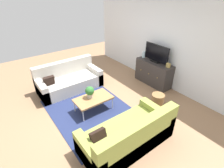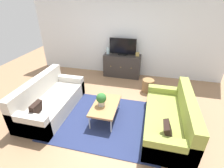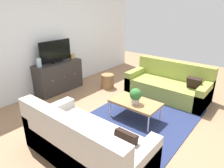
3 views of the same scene
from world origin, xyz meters
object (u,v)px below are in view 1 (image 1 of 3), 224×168
couch_right_side (129,137)px  potted_plant (90,92)px  flat_screen_tv (156,54)px  wicker_basket (157,101)px  tv_console (153,73)px  couch_left_side (69,80)px  glass_vase (144,54)px  coffee_table (93,99)px  mantel_clock (168,65)px

couch_right_side → potted_plant: (-1.53, -0.00, 0.28)m
flat_screen_tv → wicker_basket: flat_screen_tv is taller
couch_right_side → tv_console: 2.81m
couch_left_side → couch_right_side: 2.89m
wicker_basket → flat_screen_tv: bearing=136.8°
flat_screen_tv → glass_vase: flat_screen_tv is taller
couch_right_side → tv_console: size_ratio=1.55×
couch_left_side → coffee_table: 1.44m
couch_left_side → flat_screen_tv: bearing=60.0°
couch_left_side → mantel_clock: mantel_clock is taller
potted_plant → mantel_clock: (0.53, 2.37, 0.28)m
couch_left_side → tv_console: (1.38, 2.37, 0.11)m
couch_right_side → potted_plant: 1.56m
glass_vase → mantel_clock: (1.00, 0.00, -0.04)m
tv_console → glass_vase: 0.70m
coffee_table → flat_screen_tv: size_ratio=1.08×
couch_right_side → mantel_clock: mantel_clock is taller
glass_vase → mantel_clock: glass_vase is taller
mantel_clock → wicker_basket: size_ratio=0.34×
potted_plant → flat_screen_tv: 2.44m
couch_right_side → coffee_table: couch_right_side is taller
couch_left_side → potted_plant: bearing=-0.0°
couch_left_side → flat_screen_tv: (1.38, 2.39, 0.77)m
potted_plant → wicker_basket: (0.97, 1.51, -0.36)m
couch_right_side → flat_screen_tv: (-1.51, 2.39, 0.77)m
coffee_table → potted_plant: size_ratio=3.05×
potted_plant → wicker_basket: 1.83m
mantel_clock → couch_left_side: bearing=-128.4°
potted_plant → flat_screen_tv: bearing=89.4°
glass_vase → flat_screen_tv: bearing=2.3°
potted_plant → glass_vase: 2.44m
couch_right_side → glass_vase: 3.17m
potted_plant → tv_console: bearing=89.4°
couch_right_side → tv_console: (-1.51, 2.37, 0.11)m
potted_plant → tv_console: size_ratio=0.25×
potted_plant → glass_vase: size_ratio=1.53×
couch_left_side → wicker_basket: 2.77m
tv_console → flat_screen_tv: size_ratio=1.41×
flat_screen_tv → couch_left_side: bearing=-120.0°
couch_left_side → mantel_clock: size_ratio=14.78×
coffee_table → wicker_basket: size_ratio=2.50×
tv_console → glass_vase: size_ratio=6.09×
potted_plant → wicker_basket: size_ratio=0.82×
coffee_table → couch_left_side: bearing=-178.2°
tv_console → wicker_basket: tv_console is taller
couch_left_side → glass_vase: bearing=69.7°
coffee_table → glass_vase: 2.45m
glass_vase → couch_left_side: bearing=-110.3°
coffee_table → flat_screen_tv: 2.45m
couch_right_side → potted_plant: bearing=-180.0°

